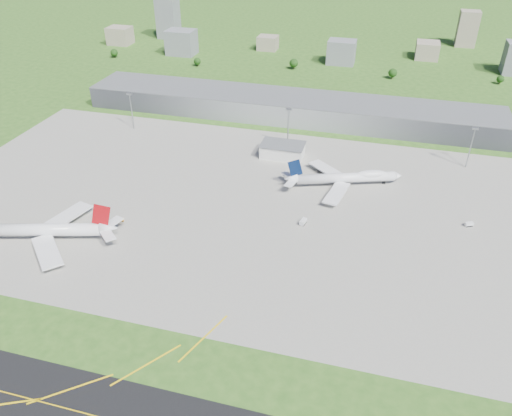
% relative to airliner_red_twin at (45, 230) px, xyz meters
% --- Properties ---
extents(ground, '(1400.00, 1400.00, 0.00)m').
position_rel_airliner_red_twin_xyz_m(ground, '(79.27, 166.02, -5.26)').
color(ground, '#2D571B').
rests_on(ground, ground).
extents(apron, '(360.00, 190.00, 0.08)m').
position_rel_airliner_red_twin_xyz_m(apron, '(89.27, 56.02, -5.22)').
color(apron, gray).
rests_on(apron, ground).
extents(terminal, '(300.00, 42.00, 15.00)m').
position_rel_airliner_red_twin_xyz_m(terminal, '(79.27, 181.02, 2.24)').
color(terminal, gray).
rests_on(terminal, ground).
extents(ops_building, '(26.00, 16.00, 8.00)m').
position_rel_airliner_red_twin_xyz_m(ops_building, '(89.27, 116.02, -1.26)').
color(ops_building, silver).
rests_on(ops_building, ground).
extents(mast_west, '(3.50, 2.00, 25.90)m').
position_rel_airliner_red_twin_xyz_m(mast_west, '(-20.73, 131.02, 12.45)').
color(mast_west, gray).
rests_on(mast_west, ground).
extents(mast_center, '(3.50, 2.00, 25.90)m').
position_rel_airliner_red_twin_xyz_m(mast_center, '(89.27, 131.02, 12.45)').
color(mast_center, gray).
rests_on(mast_center, ground).
extents(mast_east, '(3.50, 2.00, 25.90)m').
position_rel_airliner_red_twin_xyz_m(mast_east, '(199.27, 131.02, 12.45)').
color(mast_east, gray).
rests_on(mast_east, ground).
extents(airliner_red_twin, '(70.69, 54.00, 19.75)m').
position_rel_airliner_red_twin_xyz_m(airliner_red_twin, '(0.00, 0.00, 0.00)').
color(airliner_red_twin, white).
rests_on(airliner_red_twin, ground).
extents(airliner_blue_quad, '(64.95, 49.66, 17.54)m').
position_rel_airliner_red_twin_xyz_m(airliner_blue_quad, '(131.61, 89.72, -0.39)').
color(airliner_blue_quad, white).
rests_on(airliner_blue_quad, ground).
extents(tug_yellow, '(3.62, 2.95, 1.61)m').
position_rel_airliner_red_twin_xyz_m(tug_yellow, '(26.82, 23.10, -4.41)').
color(tug_yellow, orange).
rests_on(tug_yellow, ground).
extents(van_white_near, '(3.28, 5.33, 2.53)m').
position_rel_airliner_red_twin_xyz_m(van_white_near, '(115.96, 45.06, -3.98)').
color(van_white_near, silver).
rests_on(van_white_near, ground).
extents(van_white_far, '(4.44, 3.40, 2.14)m').
position_rel_airliner_red_twin_xyz_m(van_white_far, '(195.73, 64.93, -4.17)').
color(van_white_far, silver).
rests_on(van_white_far, ground).
extents(bldg_far_w, '(24.00, 20.00, 18.00)m').
position_rel_airliner_red_twin_xyz_m(bldg_far_w, '(-140.73, 336.02, 3.74)').
color(bldg_far_w, gray).
rests_on(bldg_far_w, ground).
extents(bldg_w, '(28.00, 22.00, 24.00)m').
position_rel_airliner_red_twin_xyz_m(bldg_w, '(-60.73, 316.02, 6.74)').
color(bldg_w, slate).
rests_on(bldg_w, ground).
extents(bldg_cw, '(20.00, 18.00, 14.00)m').
position_rel_airliner_red_twin_xyz_m(bldg_cw, '(19.27, 356.02, 1.74)').
color(bldg_cw, gray).
rests_on(bldg_cw, ground).
extents(bldg_c, '(26.00, 20.00, 22.00)m').
position_rel_airliner_red_twin_xyz_m(bldg_c, '(99.27, 326.02, 5.74)').
color(bldg_c, slate).
rests_on(bldg_c, ground).
extents(bldg_ce, '(22.00, 24.00, 16.00)m').
position_rel_airliner_red_twin_xyz_m(bldg_ce, '(179.27, 366.02, 2.74)').
color(bldg_ce, gray).
rests_on(bldg_ce, ground).
extents(bldg_tall_w, '(22.00, 20.00, 44.00)m').
position_rel_airliner_red_twin_xyz_m(bldg_tall_w, '(-100.73, 376.02, 16.74)').
color(bldg_tall_w, slate).
rests_on(bldg_tall_w, ground).
extents(bldg_tall_e, '(20.00, 18.00, 36.00)m').
position_rel_airliner_red_twin_xyz_m(bldg_tall_e, '(219.27, 426.02, 12.74)').
color(bldg_tall_e, gray).
rests_on(bldg_tall_e, ground).
extents(tree_far_w, '(7.20, 7.20, 8.80)m').
position_rel_airliner_red_twin_xyz_m(tree_far_w, '(-120.73, 286.02, -0.07)').
color(tree_far_w, '#382314').
rests_on(tree_far_w, ground).
extents(tree_w, '(6.75, 6.75, 8.25)m').
position_rel_airliner_red_twin_xyz_m(tree_w, '(-30.73, 281.02, -0.40)').
color(tree_w, '#382314').
rests_on(tree_w, ground).
extents(tree_c, '(8.10, 8.10, 9.90)m').
position_rel_airliner_red_twin_xyz_m(tree_c, '(59.27, 296.02, 0.58)').
color(tree_c, '#382314').
rests_on(tree_c, ground).
extents(tree_e, '(7.65, 7.65, 9.35)m').
position_rel_airliner_red_twin_xyz_m(tree_e, '(149.27, 291.02, 0.25)').
color(tree_e, '#382314').
rests_on(tree_e, ground).
extents(tree_far_e, '(6.30, 6.30, 7.70)m').
position_rel_airliner_red_twin_xyz_m(tree_far_e, '(239.27, 301.02, -0.73)').
color(tree_far_e, '#382314').
rests_on(tree_far_e, ground).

